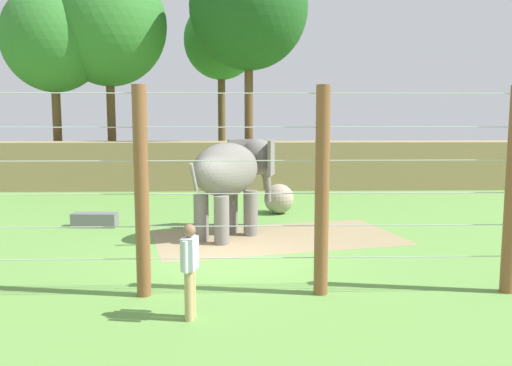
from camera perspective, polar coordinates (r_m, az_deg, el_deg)
name	(u,v)px	position (r m, az deg, el deg)	size (l,w,h in m)	color
ground_plane	(230,259)	(13.27, -2.84, -8.07)	(120.00, 120.00, 0.00)	#609342
dirt_patch	(278,237)	(15.50, 2.31, -5.82)	(6.95, 3.68, 0.01)	#937F5B
embankment_wall	(235,165)	(25.66, -2.27, 1.90)	(36.00, 1.80, 2.27)	#997F56
elephant	(232,173)	(15.41, -2.53, 1.06)	(2.90, 3.32, 2.79)	slate
enrichment_ball	(279,199)	(19.20, 2.46, -1.68)	(1.07, 1.07, 1.07)	gray
cable_fence	(229,192)	(10.25, -2.89, -0.93)	(12.15, 0.27, 4.07)	brown
zookeeper	(190,267)	(9.30, -7.07, -8.86)	(0.29, 0.60, 1.67)	tan
feed_trough	(95,220)	(17.68, -16.82, -3.79)	(1.43, 0.58, 0.44)	slate
tree_far_left	(249,8)	(28.14, -0.79, 18.19)	(5.95, 5.95, 12.03)	brown
tree_left_of_centre	(53,39)	(29.58, -20.81, 14.12)	(5.08, 5.08, 10.01)	brown
tree_behind_wall	(221,41)	(32.23, -3.74, 14.84)	(4.33, 4.33, 10.14)	brown
tree_right_of_centre	(108,25)	(29.66, -15.48, 15.91)	(5.98, 5.98, 11.29)	brown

